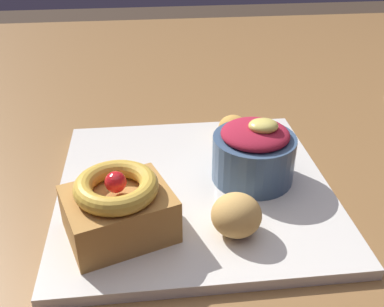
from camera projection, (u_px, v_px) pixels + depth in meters
dining_table at (159, 155)px, 0.73m from camera, size 1.55×1.15×0.73m
front_plate at (194, 188)px, 0.51m from camera, size 0.30×0.30×0.01m
cake_slice at (118, 207)px, 0.42m from camera, size 0.12×0.10×0.07m
berry_ramekin at (254, 153)px, 0.50m from camera, size 0.09×0.09×0.08m
fritter_front at (236, 215)px, 0.42m from camera, size 0.05×0.05×0.04m
fritter_middle at (233, 127)px, 0.59m from camera, size 0.04×0.04×0.03m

